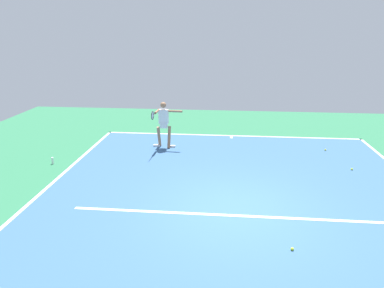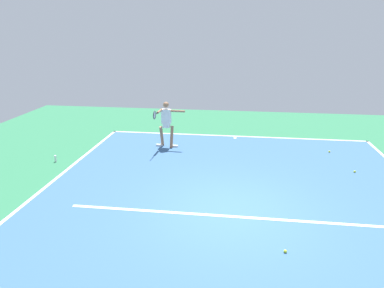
{
  "view_description": "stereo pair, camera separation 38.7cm",
  "coord_description": "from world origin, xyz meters",
  "px_view_note": "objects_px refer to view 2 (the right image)",
  "views": [
    {
      "loc": [
        0.31,
        7.57,
        4.18
      ],
      "look_at": [
        1.26,
        -2.28,
        0.9
      ],
      "focal_mm": 32.5,
      "sensor_mm": 36.0,
      "label": 1
    },
    {
      "loc": [
        -0.07,
        7.53,
        4.18
      ],
      "look_at": [
        1.26,
        -2.28,
        0.9
      ],
      "focal_mm": 32.5,
      "sensor_mm": 36.0,
      "label": 2
    }
  ],
  "objects_px": {
    "tennis_ball_by_sideline": "(285,251)",
    "water_bottle": "(55,159)",
    "tennis_ball_near_player": "(329,152)",
    "tennis_player": "(166,122)",
    "tennis_ball_centre_court": "(355,172)"
  },
  "relations": [
    {
      "from": "tennis_ball_by_sideline",
      "to": "water_bottle",
      "type": "distance_m",
      "value": 8.04
    },
    {
      "from": "tennis_player",
      "to": "tennis_ball_near_player",
      "type": "height_order",
      "value": "tennis_player"
    },
    {
      "from": "water_bottle",
      "to": "tennis_ball_centre_court",
      "type": "bearing_deg",
      "value": -177.78
    },
    {
      "from": "tennis_ball_near_player",
      "to": "tennis_player",
      "type": "bearing_deg",
      "value": 1.57
    },
    {
      "from": "tennis_player",
      "to": "tennis_ball_centre_court",
      "type": "bearing_deg",
      "value": 168.54
    },
    {
      "from": "tennis_ball_near_player",
      "to": "tennis_ball_centre_court",
      "type": "bearing_deg",
      "value": 100.48
    },
    {
      "from": "tennis_player",
      "to": "water_bottle",
      "type": "height_order",
      "value": "tennis_player"
    },
    {
      "from": "tennis_player",
      "to": "water_bottle",
      "type": "bearing_deg",
      "value": 34.38
    },
    {
      "from": "water_bottle",
      "to": "tennis_ball_by_sideline",
      "type": "bearing_deg",
      "value": 149.88
    },
    {
      "from": "tennis_ball_by_sideline",
      "to": "water_bottle",
      "type": "relative_size",
      "value": 0.3
    },
    {
      "from": "tennis_player",
      "to": "tennis_ball_near_player",
      "type": "relative_size",
      "value": 25.92
    },
    {
      "from": "tennis_ball_near_player",
      "to": "water_bottle",
      "type": "relative_size",
      "value": 0.3
    },
    {
      "from": "tennis_ball_near_player",
      "to": "water_bottle",
      "type": "distance_m",
      "value": 9.46
    },
    {
      "from": "tennis_ball_centre_court",
      "to": "water_bottle",
      "type": "bearing_deg",
      "value": 2.22
    },
    {
      "from": "tennis_player",
      "to": "tennis_ball_centre_court",
      "type": "xyz_separation_m",
      "value": [
        -6.21,
        1.64,
        -0.94
      ]
    }
  ]
}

